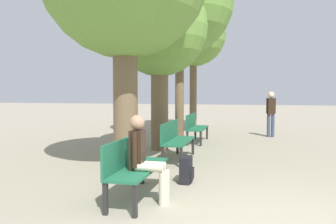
{
  "coord_description": "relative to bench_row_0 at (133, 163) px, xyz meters",
  "views": [
    {
      "loc": [
        -0.17,
        -3.87,
        1.59
      ],
      "look_at": [
        -2.2,
        4.27,
        1.09
      ],
      "focal_mm": 35.0,
      "sensor_mm": 36.0,
      "label": 1
    }
  ],
  "objects": [
    {
      "name": "bench_row_0",
      "position": [
        0.0,
        0.0,
        0.0
      ],
      "size": [
        0.49,
        1.59,
        0.91
      ],
      "color": "#1E6042",
      "rests_on": "ground_plane"
    },
    {
      "name": "bench_row_1",
      "position": [
        0.0,
        2.88,
        0.0
      ],
      "size": [
        0.49,
        1.59,
        0.91
      ],
      "color": "#1E6042",
      "rests_on": "ground_plane"
    },
    {
      "name": "bench_row_2",
      "position": [
        0.0,
        5.77,
        0.0
      ],
      "size": [
        0.49,
        1.59,
        0.91
      ],
      "color": "#1E6042",
      "rests_on": "ground_plane"
    },
    {
      "name": "tree_row_1",
      "position": [
        -0.73,
        4.17,
        2.78
      ],
      "size": [
        2.66,
        2.66,
        4.7
      ],
      "color": "brown",
      "rests_on": "ground_plane"
    },
    {
      "name": "tree_row_2",
      "position": [
        -0.73,
        6.83,
        4.24
      ],
      "size": [
        3.8,
        3.8,
        6.68
      ],
      "color": "brown",
      "rests_on": "ground_plane"
    },
    {
      "name": "tree_row_3",
      "position": [
        -0.73,
        9.74,
        3.6
      ],
      "size": [
        2.84,
        2.84,
        5.59
      ],
      "color": "brown",
      "rests_on": "ground_plane"
    },
    {
      "name": "person_seated",
      "position": [
        0.24,
        -0.14,
        0.15
      ],
      "size": [
        0.57,
        0.33,
        1.27
      ],
      "color": "beige",
      "rests_on": "ground_plane"
    },
    {
      "name": "backpack",
      "position": [
        0.63,
        1.0,
        -0.3
      ],
      "size": [
        0.22,
        0.35,
        0.46
      ],
      "color": "black",
      "rests_on": "ground_plane"
    },
    {
      "name": "pedestrian_near",
      "position": [
        2.44,
        7.62,
        0.4
      ],
      "size": [
        0.33,
        0.22,
        1.63
      ],
      "color": "#384260",
      "rests_on": "ground_plane"
    }
  ]
}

